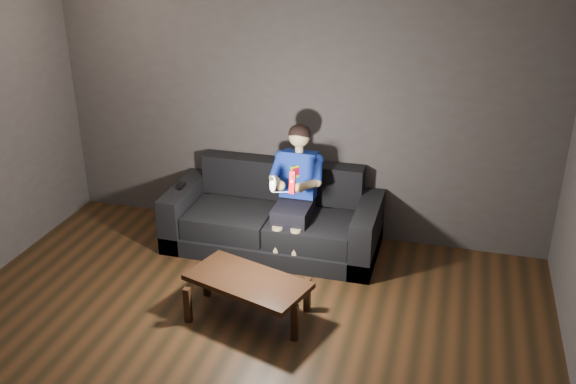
% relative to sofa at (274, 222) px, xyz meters
% --- Properties ---
extents(floor, '(5.00, 5.00, 0.00)m').
position_rel_sofa_xyz_m(floor, '(0.14, -2.06, -0.26)').
color(floor, black).
rests_on(floor, ground).
extents(back_wall, '(5.00, 0.04, 2.70)m').
position_rel_sofa_xyz_m(back_wall, '(0.14, 0.44, 1.09)').
color(back_wall, '#393231').
rests_on(back_wall, ground).
extents(sofa, '(2.07, 0.90, 0.80)m').
position_rel_sofa_xyz_m(sofa, '(0.00, 0.00, 0.00)').
color(sofa, black).
rests_on(sofa, floor).
extents(child, '(0.50, 0.62, 1.23)m').
position_rel_sofa_xyz_m(child, '(0.24, -0.04, 0.47)').
color(child, black).
rests_on(child, sofa).
extents(wii_remote_red, '(0.05, 0.07, 0.20)m').
position_rel_sofa_xyz_m(wii_remote_red, '(0.33, -0.52, 0.69)').
color(wii_remote_red, red).
rests_on(wii_remote_red, child).
extents(nunchuk_white, '(0.07, 0.10, 0.16)m').
position_rel_sofa_xyz_m(nunchuk_white, '(0.15, -0.52, 0.65)').
color(nunchuk_white, white).
rests_on(nunchuk_white, child).
extents(wii_remote_black, '(0.05, 0.16, 0.03)m').
position_rel_sofa_xyz_m(wii_remote_black, '(-0.93, -0.08, 0.32)').
color(wii_remote_black, black).
rests_on(wii_remote_black, sofa).
extents(coffee_table, '(1.10, 0.77, 0.36)m').
position_rel_sofa_xyz_m(coffee_table, '(0.14, -1.21, 0.05)').
color(coffee_table, black).
rests_on(coffee_table, floor).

